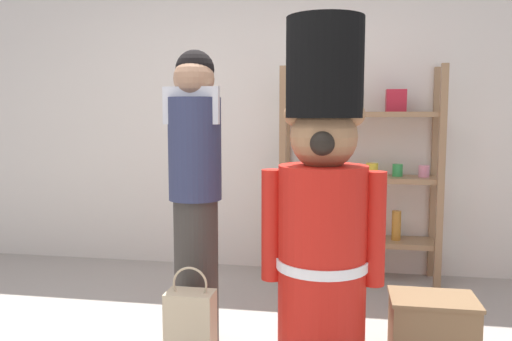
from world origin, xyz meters
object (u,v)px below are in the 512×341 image
Objects in this scene: person_shopper at (195,188)px; teddy_bear_guard at (323,210)px; display_crate at (432,328)px; shopping_bag at (191,328)px; merchandise_shelf at (359,171)px.

teddy_bear_guard is at bearing -11.72° from person_shopper.
shopping_bag is at bearing -167.38° from display_crate.
shopping_bag is (-0.88, -1.62, -0.65)m from merchandise_shelf.
shopping_bag is 1.27m from display_crate.
display_crate is at bearing 14.70° from teddy_bear_guard.
teddy_bear_guard is at bearing -165.30° from display_crate.
teddy_bear_guard reaches higher than merchandise_shelf.
teddy_bear_guard reaches higher than display_crate.
shopping_bag is at bearing -169.22° from teddy_bear_guard.
person_shopper is 1.47m from display_crate.
shopping_bag is (-0.66, -0.13, -0.61)m from teddy_bear_guard.
person_shopper reaches higher than display_crate.
person_shopper is (-0.92, -1.35, 0.03)m from merchandise_shelf.
merchandise_shelf is at bearing 81.80° from teddy_bear_guard.
teddy_bear_guard reaches higher than shopping_bag.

